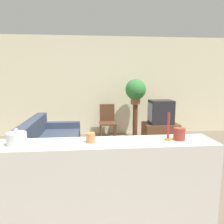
# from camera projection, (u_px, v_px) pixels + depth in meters

# --- Properties ---
(ground_plane) EXTENTS (14.00, 14.00, 0.00)m
(ground_plane) POSITION_uv_depth(u_px,v_px,m) (99.00, 199.00, 2.91)
(ground_plane) COLOR #756656
(wall_back) EXTENTS (9.00, 0.06, 2.70)m
(wall_back) POSITION_uv_depth(u_px,v_px,m) (94.00, 86.00, 6.07)
(wall_back) COLOR beige
(wall_back) RESTS_ON ground_plane
(couch) EXTENTS (0.93, 1.73, 0.82)m
(couch) POSITION_uv_depth(u_px,v_px,m) (51.00, 147.00, 4.12)
(couch) COLOR #384256
(couch) RESTS_ON ground_plane
(tv_stand) EXTENTS (0.79, 0.57, 0.52)m
(tv_stand) POSITION_uv_depth(u_px,v_px,m) (160.00, 134.00, 5.20)
(tv_stand) COLOR brown
(tv_stand) RESTS_ON ground_plane
(television) EXTENTS (0.53, 0.44, 0.55)m
(television) POSITION_uv_depth(u_px,v_px,m) (161.00, 112.00, 5.11)
(television) COLOR #232328
(television) RESTS_ON tv_stand
(wooden_chair) EXTENTS (0.44, 0.44, 0.88)m
(wooden_chair) POSITION_uv_depth(u_px,v_px,m) (107.00, 120.00, 5.82)
(wooden_chair) COLOR brown
(wooden_chair) RESTS_ON ground_plane
(plant_stand) EXTENTS (0.13, 0.13, 0.89)m
(plant_stand) POSITION_uv_depth(u_px,v_px,m) (135.00, 121.00, 5.84)
(plant_stand) COLOR brown
(plant_stand) RESTS_ON ground_plane
(potted_plant) EXTENTS (0.54, 0.54, 0.66)m
(potted_plant) POSITION_uv_depth(u_px,v_px,m) (136.00, 90.00, 5.71)
(potted_plant) COLOR #8E5B3D
(potted_plant) RESTS_ON plant_stand
(foreground_counter) EXTENTS (2.38, 0.44, 0.95)m
(foreground_counter) POSITION_uv_depth(u_px,v_px,m) (101.00, 186.00, 2.29)
(foreground_counter) COLOR silver
(foreground_counter) RESTS_ON ground_plane
(decorative_bowl) EXTENTS (0.19, 0.19, 0.16)m
(decorative_bowl) POSITION_uv_depth(u_px,v_px,m) (17.00, 139.00, 2.12)
(decorative_bowl) COLOR silver
(decorative_bowl) RESTS_ON foreground_counter
(candle_jar) EXTENTS (0.09, 0.09, 0.10)m
(candle_jar) POSITION_uv_depth(u_px,v_px,m) (91.00, 138.00, 2.19)
(candle_jar) COLOR #C6844C
(candle_jar) RESTS_ON foreground_counter
(candlestick) EXTENTS (0.07, 0.07, 0.29)m
(candlestick) POSITION_uv_depth(u_px,v_px,m) (168.00, 131.00, 2.27)
(candlestick) COLOR #B7933D
(candlestick) RESTS_ON foreground_counter
(coffee_tin) EXTENTS (0.12, 0.12, 0.13)m
(coffee_tin) POSITION_uv_depth(u_px,v_px,m) (179.00, 134.00, 2.28)
(coffee_tin) COLOR #99382D
(coffee_tin) RESTS_ON foreground_counter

